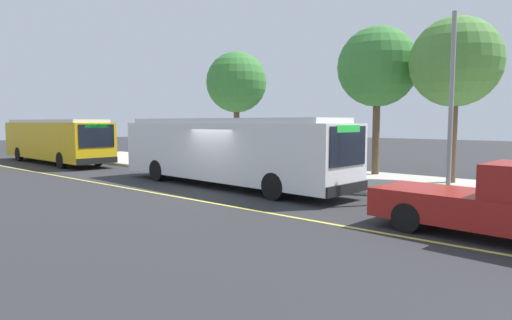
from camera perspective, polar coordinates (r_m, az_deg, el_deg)
name	(u,v)px	position (r m, az deg, el deg)	size (l,w,h in m)	color
ground_plane	(217,190)	(18.29, -5.14, -3.85)	(120.00, 120.00, 0.00)	#2B2B2D
sidewalk_curb	(301,175)	(22.80, 5.81, -1.92)	(44.00, 6.40, 0.15)	#B7B2A8
lane_stripe_center	(174,196)	(16.86, -10.56, -4.66)	(36.00, 0.14, 0.01)	#E0D64C
transit_bus_main	(227,149)	(19.07, -3.75, 1.41)	(12.33, 3.20, 2.95)	white
transit_bus_second	(56,139)	(32.64, -24.58, 2.45)	(12.05, 3.11, 2.95)	gold
pickup_truck	(499,204)	(11.96, 29.05, -5.01)	(5.51, 2.32, 1.85)	maroon
bus_shelter	(272,138)	(23.79, 2.15, 2.84)	(2.90, 1.60, 2.48)	#333338
waiting_bench	(276,162)	(23.65, 2.60, -0.29)	(1.60, 0.48, 0.95)	brown
route_sign_post	(273,140)	(20.50, 2.20, 2.61)	(0.44, 0.08, 2.80)	#333338
pedestrian_commuter	(213,153)	(23.70, -5.66, 0.87)	(0.24, 0.40, 1.69)	#282D47
street_tree_near_shelter	(455,63)	(21.14, 24.48, 11.44)	(3.85, 3.85, 7.14)	brown
street_tree_upstreet	(378,67)	(23.19, 15.50, 11.53)	(3.98, 3.98, 7.39)	brown
street_tree_downstreet	(236,83)	(27.86, -2.55, 10.00)	(3.77, 3.77, 7.01)	brown
utility_pole	(451,106)	(16.69, 24.01, 6.44)	(0.16, 0.16, 6.40)	gray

